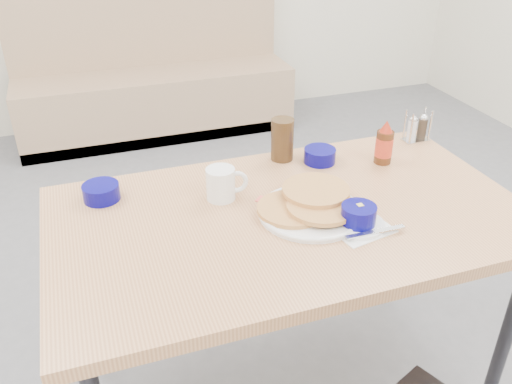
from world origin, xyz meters
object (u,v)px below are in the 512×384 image
object	(u,v)px
dining_table	(290,230)
syrup_bottle	(384,145)
booth_bench	(154,83)
grits_setting	(358,218)
pancake_plate	(310,206)
coffee_mug	(222,183)
amber_tumbler	(282,139)
creamer_bowl	(101,192)
condiment_caddy	(417,130)
butter_bowl	(320,156)

from	to	relation	value
dining_table	syrup_bottle	bearing A→B (deg)	25.08
booth_bench	grits_setting	bearing A→B (deg)	-86.75
dining_table	syrup_bottle	size ratio (longest dim) A/B	9.00
pancake_plate	coffee_mug	size ratio (longest dim) A/B	2.38
booth_bench	dining_table	world-z (taller)	booth_bench
pancake_plate	amber_tumbler	bearing A→B (deg)	81.54
creamer_bowl	condiment_caddy	distance (m)	1.16
booth_bench	syrup_bottle	world-z (taller)	booth_bench
dining_table	grits_setting	distance (m)	0.22
amber_tumbler	pancake_plate	bearing A→B (deg)	-98.46
coffee_mug	syrup_bottle	world-z (taller)	syrup_bottle
butter_bowl	condiment_caddy	world-z (taller)	condiment_caddy
creamer_bowl	syrup_bottle	distance (m)	0.95
pancake_plate	condiment_caddy	size ratio (longest dim) A/B	2.63
dining_table	syrup_bottle	xyz separation A→B (m)	(0.42, 0.20, 0.13)
booth_bench	pancake_plate	distance (m)	2.59
coffee_mug	grits_setting	size ratio (longest dim) A/B	0.63
syrup_bottle	condiment_caddy	bearing A→B (deg)	29.47
grits_setting	condiment_caddy	size ratio (longest dim) A/B	1.75
condiment_caddy	syrup_bottle	world-z (taller)	syrup_bottle
coffee_mug	amber_tumbler	distance (m)	0.33
pancake_plate	amber_tumbler	world-z (taller)	amber_tumbler
grits_setting	amber_tumbler	distance (m)	0.47
dining_table	amber_tumbler	world-z (taller)	amber_tumbler
booth_bench	butter_bowl	size ratio (longest dim) A/B	17.34
dining_table	pancake_plate	xyz separation A→B (m)	(0.05, -0.02, 0.08)
pancake_plate	booth_bench	bearing A→B (deg)	91.19
booth_bench	syrup_bottle	xyz separation A→B (m)	(0.42, -2.34, 0.48)
dining_table	amber_tumbler	xyz separation A→B (m)	(0.11, 0.34, 0.14)
coffee_mug	syrup_bottle	bearing A→B (deg)	5.01
dining_table	amber_tumbler	size ratio (longest dim) A/B	9.47
creamer_bowl	grits_setting	bearing A→B (deg)	-30.40
pancake_plate	amber_tumbler	xyz separation A→B (m)	(0.05, 0.36, 0.05)
dining_table	condiment_caddy	bearing A→B (deg)	26.59
coffee_mug	creamer_bowl	xyz separation A→B (m)	(-0.35, 0.11, -0.03)
dining_table	condiment_caddy	distance (m)	0.72
coffee_mug	condiment_caddy	world-z (taller)	condiment_caddy
amber_tumbler	creamer_bowl	bearing A→B (deg)	-172.84
pancake_plate	syrup_bottle	size ratio (longest dim) A/B	2.00
coffee_mug	pancake_plate	bearing A→B (deg)	-37.40
dining_table	creamer_bowl	size ratio (longest dim) A/B	12.53
booth_bench	amber_tumbler	distance (m)	2.25
butter_bowl	syrup_bottle	world-z (taller)	syrup_bottle
condiment_caddy	amber_tumbler	bearing A→B (deg)	176.44
pancake_plate	butter_bowl	distance (m)	0.34
grits_setting	dining_table	bearing A→B (deg)	139.16
coffee_mug	condiment_caddy	bearing A→B (deg)	12.14
booth_bench	grits_setting	size ratio (longest dim) A/B	9.18
creamer_bowl	butter_bowl	distance (m)	0.74
pancake_plate	butter_bowl	bearing A→B (deg)	60.29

